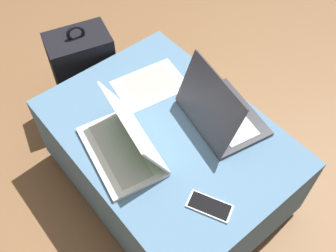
{
  "coord_description": "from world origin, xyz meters",
  "views": [
    {
      "loc": [
        0.72,
        -0.59,
        1.67
      ],
      "look_at": [
        0.03,
        -0.02,
        0.5
      ],
      "focal_mm": 42.0,
      "sensor_mm": 36.0,
      "label": 1
    }
  ],
  "objects_px": {
    "cell_phone": "(210,206)",
    "backpack": "(85,74)",
    "laptop_near": "(125,143)",
    "laptop_far": "(218,112)",
    "paper_sheet": "(150,85)"
  },
  "relations": [
    {
      "from": "laptop_near",
      "to": "backpack",
      "type": "height_order",
      "value": "laptop_near"
    },
    {
      "from": "laptop_near",
      "to": "paper_sheet",
      "type": "distance_m",
      "value": 0.35
    },
    {
      "from": "laptop_far",
      "to": "paper_sheet",
      "type": "bearing_deg",
      "value": 26.05
    },
    {
      "from": "laptop_near",
      "to": "laptop_far",
      "type": "bearing_deg",
      "value": 82.99
    },
    {
      "from": "laptop_far",
      "to": "cell_phone",
      "type": "relative_size",
      "value": 2.25
    },
    {
      "from": "laptop_near",
      "to": "backpack",
      "type": "xyz_separation_m",
      "value": [
        -0.63,
        0.17,
        -0.23
      ]
    },
    {
      "from": "laptop_near",
      "to": "backpack",
      "type": "bearing_deg",
      "value": 175.23
    },
    {
      "from": "laptop_far",
      "to": "paper_sheet",
      "type": "height_order",
      "value": "laptop_far"
    },
    {
      "from": "cell_phone",
      "to": "paper_sheet",
      "type": "height_order",
      "value": "cell_phone"
    },
    {
      "from": "paper_sheet",
      "to": "backpack",
      "type": "bearing_deg",
      "value": -156.24
    },
    {
      "from": "laptop_far",
      "to": "laptop_near",
      "type": "bearing_deg",
      "value": 83.53
    },
    {
      "from": "cell_phone",
      "to": "backpack",
      "type": "bearing_deg",
      "value": 58.72
    },
    {
      "from": "backpack",
      "to": "laptop_near",
      "type": "bearing_deg",
      "value": 89.67
    },
    {
      "from": "cell_phone",
      "to": "backpack",
      "type": "height_order",
      "value": "backpack"
    },
    {
      "from": "laptop_far",
      "to": "paper_sheet",
      "type": "relative_size",
      "value": 1.17
    }
  ]
}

